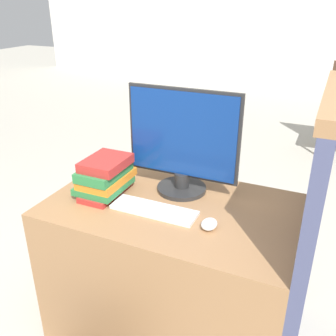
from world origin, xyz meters
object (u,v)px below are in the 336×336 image
mouse (209,224)px  book_stack (105,176)px  monitor (183,143)px  keyboard (154,210)px

mouse → book_stack: (-0.54, 0.08, 0.07)m
monitor → mouse: monitor is taller
keyboard → book_stack: 0.30m
monitor → keyboard: (-0.03, -0.24, -0.24)m
keyboard → mouse: (0.26, -0.02, 0.01)m
monitor → book_stack: 0.39m
mouse → book_stack: size_ratio=0.30×
monitor → mouse: size_ratio=6.31×
keyboard → mouse: bearing=-5.1°
keyboard → book_stack: book_stack is taller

